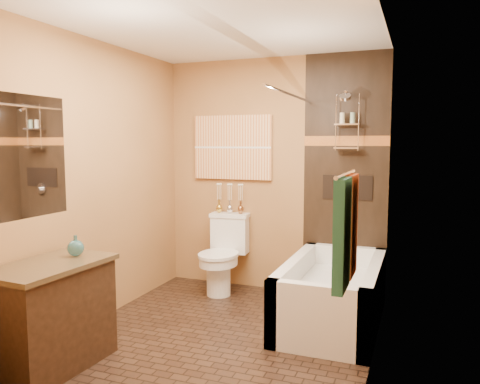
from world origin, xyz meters
The scene contains 23 objects.
floor centered at (0.00, 0.00, 0.00)m, with size 3.00×3.00×0.00m, color black.
wall_left centered at (-1.20, 0.00, 1.25)m, with size 0.02×3.00×2.50m, color #A57140.
wall_right centered at (1.20, 0.00, 1.25)m, with size 0.02×3.00×2.50m, color #A57140.
wall_back centered at (0.00, 1.50, 1.25)m, with size 2.40×0.02×2.50m, color #A57140.
wall_front centered at (0.00, -1.50, 1.25)m, with size 2.40×0.02×2.50m, color #A57140.
ceiling centered at (0.00, 0.00, 2.50)m, with size 3.00×3.00×0.00m, color silver.
alcove_tile_back centered at (0.78, 1.49, 1.25)m, with size 0.85×0.01×2.50m, color black.
alcove_tile_right centered at (1.19, 0.75, 1.25)m, with size 0.01×1.50×2.50m, color black.
mosaic_band_back centered at (0.78, 1.48, 1.62)m, with size 0.85×0.01×0.10m, color #9C4D1C.
mosaic_band_right centered at (1.18, 0.75, 1.62)m, with size 0.01×1.50×0.10m, color #9C4D1C.
alcove_niche centered at (0.80, 1.48, 1.15)m, with size 0.50×0.01×0.25m, color black.
shower_fixtures centered at (0.80, 1.38, 1.67)m, with size 0.24×0.33×1.16m.
curtain_rod centered at (0.40, 0.75, 2.02)m, with size 0.03×0.03×1.55m, color silver.
towel_bar centered at (1.15, -1.05, 1.45)m, with size 0.02×0.02×0.55m, color silver.
towel_teal centered at (1.16, -1.18, 1.18)m, with size 0.05×0.22×0.52m, color #206D66.
towel_rust centered at (1.16, -0.92, 1.18)m, with size 0.05×0.22×0.52m, color maroon.
sunset_painting centered at (-0.45, 1.48, 1.55)m, with size 0.90×0.04×0.70m, color #CB652F.
vanity_mirror centered at (-1.19, -0.82, 1.50)m, with size 0.01×1.00×0.90m, color white.
bathtub centered at (0.80, 0.75, 0.22)m, with size 0.80×1.50×0.55m.
toilet centered at (-0.45, 1.20, 0.42)m, with size 0.44×0.64×0.83m.
vanity centered at (-0.92, -0.82, 0.38)m, with size 0.58×0.89×0.76m.
teal_bottle centered at (-0.87, -0.59, 0.84)m, with size 0.12×0.12×0.19m, color #23626A, non-canonical shape.
bud_vases centered at (-0.45, 1.39, 1.00)m, with size 0.32×0.07×0.32m.
Camera 1 is at (1.48, -3.32, 1.60)m, focal length 35.00 mm.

